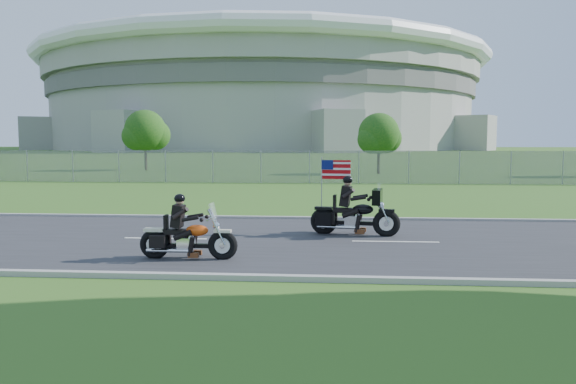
{
  "coord_description": "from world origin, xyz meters",
  "views": [
    {
      "loc": [
        2.37,
        -14.31,
        2.62
      ],
      "look_at": [
        1.25,
        0.0,
        1.3
      ],
      "focal_mm": 35.0,
      "sensor_mm": 36.0,
      "label": 1
    }
  ],
  "objects": [
    {
      "name": "tree_fence_mid",
      "position": [
        -13.95,
        34.04,
        3.3
      ],
      "size": [
        3.96,
        3.69,
        5.3
      ],
      "color": "#382316",
      "rests_on": "ground"
    },
    {
      "name": "tree_fence_near",
      "position": [
        6.04,
        30.04,
        2.97
      ],
      "size": [
        3.52,
        3.28,
        4.75
      ],
      "color": "#382316",
      "rests_on": "ground"
    },
    {
      "name": "fence",
      "position": [
        -5.0,
        20.0,
        1.0
      ],
      "size": [
        60.0,
        0.03,
        2.0
      ],
      "primitive_type": "cube",
      "color": "gray",
      "rests_on": "ground"
    },
    {
      "name": "stadium",
      "position": [
        -20.0,
        170.0,
        15.58
      ],
      "size": [
        140.4,
        140.4,
        29.2
      ],
      "color": "#A3A099",
      "rests_on": "ground"
    },
    {
      "name": "motorcycle_lead",
      "position": [
        -0.79,
        -2.41,
        0.47
      ],
      "size": [
        2.18,
        0.5,
        1.47
      ],
      "rotation": [
        0.0,
        0.0,
        0.0
      ],
      "color": "black",
      "rests_on": "ground"
    },
    {
      "name": "curb_north",
      "position": [
        0.0,
        4.05,
        0.05
      ],
      "size": [
        120.0,
        0.18,
        0.12
      ],
      "primitive_type": "cube",
      "color": "#9E9B93",
      "rests_on": "ground"
    },
    {
      "name": "curb_south",
      "position": [
        0.0,
        -4.05,
        0.05
      ],
      "size": [
        120.0,
        0.18,
        0.12
      ],
      "primitive_type": "cube",
      "color": "#9E9B93",
      "rests_on": "ground"
    },
    {
      "name": "ground",
      "position": [
        0.0,
        0.0,
        0.0
      ],
      "size": [
        420.0,
        420.0,
        0.0
      ],
      "primitive_type": "plane",
      "color": "#2F5B1C",
      "rests_on": "ground"
    },
    {
      "name": "road",
      "position": [
        0.0,
        0.0,
        0.02
      ],
      "size": [
        120.0,
        8.0,
        0.04
      ],
      "primitive_type": "cube",
      "color": "#28282B",
      "rests_on": "ground"
    },
    {
      "name": "motorcycle_follow",
      "position": [
        2.99,
        1.0,
        0.57
      ],
      "size": [
        2.47,
        0.96,
        2.07
      ],
      "rotation": [
        0.0,
        0.0,
        -0.17
      ],
      "color": "black",
      "rests_on": "ground"
    }
  ]
}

